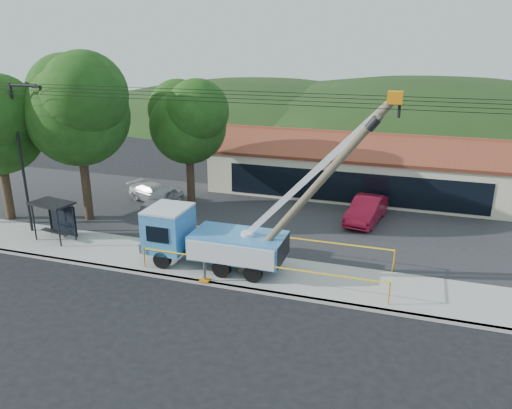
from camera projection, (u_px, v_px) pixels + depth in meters
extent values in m
plane|color=black|center=(211.00, 309.00, 22.07)|extent=(120.00, 120.00, 0.00)
cube|color=#A4A099|center=(228.00, 286.00, 23.94)|extent=(60.00, 0.25, 0.15)
cube|color=#A4A099|center=(241.00, 270.00, 25.65)|extent=(60.00, 4.00, 0.15)
cube|color=#28282B|center=(282.00, 219.00, 32.87)|extent=(60.00, 12.00, 0.10)
cube|color=beige|center=(360.00, 170.00, 38.37)|extent=(22.00, 8.00, 3.40)
cube|color=black|center=(352.00, 188.00, 34.84)|extent=(18.04, 0.08, 2.21)
cube|color=maroon|center=(358.00, 147.00, 35.87)|extent=(22.50, 4.53, 1.52)
cube|color=maroon|center=(365.00, 137.00, 39.47)|extent=(22.50, 4.53, 1.52)
cube|color=maroon|center=(362.00, 134.00, 37.46)|extent=(22.50, 0.30, 0.25)
cylinder|color=black|center=(22.00, 162.00, 29.25)|extent=(0.16, 0.16, 9.00)
cylinder|color=black|center=(23.00, 85.00, 27.58)|extent=(1.80, 0.14, 0.14)
cube|color=black|center=(36.00, 87.00, 27.33)|extent=(0.50, 0.22, 0.15)
cylinder|color=#332316|center=(86.00, 183.00, 31.99)|extent=(0.56, 0.56, 5.06)
sphere|color=#1B3D10|center=(78.00, 115.00, 30.60)|extent=(6.30, 6.30, 6.30)
sphere|color=#1B3D10|center=(68.00, 94.00, 31.36)|extent=(5.04, 5.04, 5.04)
sphere|color=#1B3D10|center=(85.00, 94.00, 29.03)|extent=(5.04, 5.04, 5.04)
cylinder|color=#332316|center=(6.00, 188.00, 32.22)|extent=(0.56, 0.56, 4.40)
cylinder|color=#332316|center=(190.00, 177.00, 35.17)|extent=(0.56, 0.56, 4.18)
sphere|color=#1B3D10|center=(188.00, 126.00, 34.02)|extent=(5.25, 5.25, 5.25)
sphere|color=#1B3D10|center=(178.00, 110.00, 34.66)|extent=(4.20, 4.20, 4.20)
sphere|color=#1B3D10|center=(197.00, 111.00, 32.72)|extent=(4.20, 4.20, 4.20)
ellipsoid|color=#1A3111|center=(261.00, 116.00, 76.03)|extent=(78.40, 56.00, 28.00)
ellipsoid|color=#1A3111|center=(434.00, 124.00, 68.69)|extent=(89.60, 64.00, 32.00)
cylinder|color=black|center=(232.00, 103.00, 22.09)|extent=(60.00, 0.02, 0.02)
cylinder|color=black|center=(236.00, 99.00, 22.50)|extent=(60.00, 0.02, 0.02)
cylinder|color=black|center=(240.00, 95.00, 22.92)|extent=(60.00, 0.02, 0.02)
cylinder|color=black|center=(243.00, 91.00, 23.24)|extent=(60.00, 0.02, 0.02)
cylinder|color=black|center=(162.00, 260.00, 25.54)|extent=(0.92, 0.31, 0.92)
cylinder|color=black|center=(181.00, 244.00, 27.48)|extent=(0.92, 0.31, 0.92)
cylinder|color=black|center=(222.00, 268.00, 24.58)|extent=(0.92, 0.31, 0.92)
cylinder|color=black|center=(237.00, 251.00, 26.52)|extent=(0.92, 0.31, 0.92)
cylinder|color=black|center=(253.00, 273.00, 24.10)|extent=(0.92, 0.31, 0.92)
cylinder|color=black|center=(266.00, 255.00, 26.04)|extent=(0.92, 0.31, 0.92)
cube|color=black|center=(218.00, 253.00, 25.65)|extent=(6.74, 1.02, 0.26)
cube|color=#3C9ED8|center=(169.00, 229.00, 26.13)|extent=(2.04, 2.45, 2.15)
cube|color=silver|center=(168.00, 209.00, 25.77)|extent=(2.04, 2.45, 0.12)
cube|color=black|center=(152.00, 224.00, 26.37)|extent=(0.08, 1.84, 0.92)
cube|color=gray|center=(152.00, 241.00, 26.71)|extent=(0.15, 2.35, 0.51)
cube|color=#3C9ED8|center=(239.00, 245.00, 25.12)|extent=(4.70, 2.45, 1.23)
cylinder|color=silver|center=(248.00, 238.00, 24.83)|extent=(0.72, 0.72, 0.61)
cube|color=silver|center=(315.00, 171.00, 22.69)|extent=(6.71, 0.29, 7.08)
cube|color=gray|center=(322.00, 166.00, 22.52)|extent=(4.03, 0.18, 4.26)
cube|color=orange|center=(395.00, 98.00, 20.45)|extent=(0.61, 0.51, 0.51)
cube|color=orange|center=(205.00, 280.00, 24.30)|extent=(0.46, 0.46, 0.08)
cube|color=orange|center=(277.00, 259.00, 26.65)|extent=(0.46, 0.46, 0.08)
cylinder|color=brown|center=(310.00, 194.00, 22.86)|extent=(7.12, 0.36, 9.15)
cube|color=brown|center=(380.00, 114.00, 20.82)|extent=(0.19, 2.02, 0.19)
cylinder|color=black|center=(375.00, 120.00, 21.50)|extent=(0.66, 0.40, 0.69)
cylinder|color=black|center=(373.00, 124.00, 20.49)|extent=(0.66, 0.40, 0.69)
cylinder|color=black|center=(34.00, 222.00, 28.90)|extent=(0.11, 0.11, 2.22)
cylinder|color=black|center=(59.00, 228.00, 28.00)|extent=(0.11, 0.11, 2.22)
cylinder|color=black|center=(50.00, 216.00, 29.83)|extent=(0.11, 0.11, 2.22)
cylinder|color=black|center=(74.00, 222.00, 28.93)|extent=(0.11, 0.11, 2.22)
cube|color=black|center=(51.00, 203.00, 28.55)|extent=(2.62, 1.87, 0.11)
cube|color=black|center=(62.00, 219.00, 29.42)|extent=(2.19, 0.43, 1.85)
cube|color=black|center=(55.00, 232.00, 29.11)|extent=(2.07, 0.71, 0.07)
cylinder|color=orange|center=(144.00, 257.00, 25.59)|extent=(0.07, 0.07, 1.09)
cylinder|color=orange|center=(389.00, 293.00, 22.00)|extent=(0.07, 0.07, 1.09)
cylinder|color=orange|center=(394.00, 260.00, 25.35)|extent=(0.07, 0.07, 1.09)
cylinder|color=orange|center=(177.00, 232.00, 28.94)|extent=(0.07, 0.07, 1.09)
cube|color=yellow|center=(258.00, 265.00, 23.64)|extent=(12.22, 0.01, 0.07)
cube|color=yellow|center=(393.00, 266.00, 23.52)|extent=(0.01, 3.71, 0.07)
cube|color=yellow|center=(279.00, 237.00, 26.98)|extent=(12.22, 0.01, 0.07)
cube|color=yellow|center=(161.00, 236.00, 27.11)|extent=(0.01, 3.71, 0.07)
imported|color=#B2B4BA|center=(163.00, 209.00, 34.93)|extent=(1.65, 3.93, 1.33)
imported|color=maroon|center=(366.00, 223.00, 32.33)|extent=(2.48, 5.08, 1.60)
imported|color=silver|center=(155.00, 203.00, 36.27)|extent=(4.74, 3.14, 1.28)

